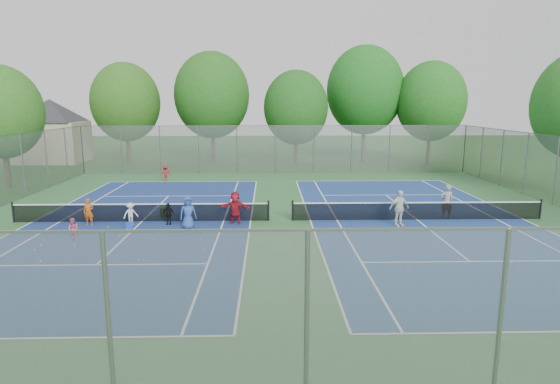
# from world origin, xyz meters

# --- Properties ---
(ground) EXTENTS (120.00, 120.00, 0.00)m
(ground) POSITION_xyz_m (0.00, 0.00, 0.00)
(ground) COLOR #23531A
(ground) RESTS_ON ground
(court_pad) EXTENTS (32.00, 32.00, 0.01)m
(court_pad) POSITION_xyz_m (0.00, 0.00, 0.01)
(court_pad) COLOR #2F6435
(court_pad) RESTS_ON ground
(court_left) EXTENTS (10.97, 23.77, 0.01)m
(court_left) POSITION_xyz_m (-7.00, 0.00, 0.02)
(court_left) COLOR navy
(court_left) RESTS_ON court_pad
(court_right) EXTENTS (10.97, 23.77, 0.01)m
(court_right) POSITION_xyz_m (7.00, 0.00, 0.02)
(court_right) COLOR navy
(court_right) RESTS_ON court_pad
(net_left) EXTENTS (12.87, 0.10, 0.91)m
(net_left) POSITION_xyz_m (-7.00, 0.00, 0.46)
(net_left) COLOR black
(net_left) RESTS_ON ground
(net_right) EXTENTS (12.87, 0.10, 0.91)m
(net_right) POSITION_xyz_m (7.00, 0.00, 0.46)
(net_right) COLOR black
(net_right) RESTS_ON ground
(fence_north) EXTENTS (32.00, 0.10, 4.00)m
(fence_north) POSITION_xyz_m (0.00, 16.00, 2.00)
(fence_north) COLOR gray
(fence_north) RESTS_ON ground
(fence_south) EXTENTS (32.00, 0.10, 4.00)m
(fence_south) POSITION_xyz_m (0.00, -16.00, 2.00)
(fence_south) COLOR gray
(fence_south) RESTS_ON ground
(house) EXTENTS (11.03, 11.03, 7.30)m
(house) POSITION_xyz_m (-22.00, 24.00, 4.21)
(house) COLOR #B7A88C
(house) RESTS_ON ground
(tree_nw) EXTENTS (6.40, 6.40, 9.58)m
(tree_nw) POSITION_xyz_m (-14.00, 22.00, 5.89)
(tree_nw) COLOR #443326
(tree_nw) RESTS_ON ground
(tree_nl) EXTENTS (7.20, 7.20, 10.69)m
(tree_nl) POSITION_xyz_m (-6.00, 23.00, 6.54)
(tree_nl) COLOR #443326
(tree_nl) RESTS_ON ground
(tree_nc) EXTENTS (6.00, 6.00, 8.85)m
(tree_nc) POSITION_xyz_m (2.00, 21.00, 5.39)
(tree_nc) COLOR #443326
(tree_nc) RESTS_ON ground
(tree_nr) EXTENTS (7.60, 7.60, 11.42)m
(tree_nr) POSITION_xyz_m (9.00, 24.00, 7.04)
(tree_nr) COLOR #443326
(tree_nr) RESTS_ON ground
(tree_ne) EXTENTS (6.60, 6.60, 9.77)m
(tree_ne) POSITION_xyz_m (15.00, 22.00, 5.97)
(tree_ne) COLOR #443326
(tree_ne) RESTS_ON ground
(tree_side_w) EXTENTS (5.60, 5.60, 8.47)m
(tree_side_w) POSITION_xyz_m (-19.00, 10.00, 5.24)
(tree_side_w) COLOR #443326
(tree_side_w) RESTS_ON ground
(ball_crate) EXTENTS (0.42, 0.42, 0.29)m
(ball_crate) POSITION_xyz_m (-7.27, -1.29, 0.14)
(ball_crate) COLOR #183BBB
(ball_crate) RESTS_ON ground
(ball_hopper) EXTENTS (0.29, 0.29, 0.55)m
(ball_hopper) POSITION_xyz_m (-6.12, 0.88, 0.28)
(ball_hopper) COLOR #258828
(ball_hopper) RESTS_ON ground
(student_a) EXTENTS (0.48, 0.32, 1.33)m
(student_a) POSITION_xyz_m (-9.41, -0.60, 0.66)
(student_a) COLOR #C65512
(student_a) RESTS_ON ground
(student_b) EXTENTS (0.59, 0.52, 1.00)m
(student_b) POSITION_xyz_m (-9.11, -3.22, 0.50)
(student_b) COLOR #E65982
(student_b) RESTS_ON ground
(student_c) EXTENTS (0.83, 0.73, 1.11)m
(student_c) POSITION_xyz_m (-7.37, -0.60, 0.56)
(student_c) COLOR silver
(student_c) RESTS_ON ground
(student_d) EXTENTS (0.69, 0.43, 1.09)m
(student_d) POSITION_xyz_m (-5.53, -0.60, 0.55)
(student_d) COLOR black
(student_d) RESTS_ON ground
(student_e) EXTENTS (0.91, 0.76, 1.59)m
(student_e) POSITION_xyz_m (-4.41, -1.50, 0.79)
(student_e) COLOR #2A519C
(student_e) RESTS_ON ground
(student_f) EXTENTS (1.58, 0.75, 1.64)m
(student_f) POSITION_xyz_m (-2.25, -0.60, 0.82)
(student_f) COLOR #A51724
(student_f) RESTS_ON ground
(child_far_baseline) EXTENTS (0.92, 0.73, 1.24)m
(child_far_baseline) POSITION_xyz_m (-8.37, 12.05, 0.62)
(child_far_baseline) COLOR maroon
(child_far_baseline) RESTS_ON ground
(instructor) EXTENTS (0.68, 0.46, 1.79)m
(instructor) POSITION_xyz_m (8.58, 0.23, 0.90)
(instructor) COLOR gray
(instructor) RESTS_ON ground
(teen_court_b) EXTENTS (1.12, 0.72, 1.78)m
(teen_court_b) POSITION_xyz_m (5.72, -1.16, 0.89)
(teen_court_b) COLOR silver
(teen_court_b) RESTS_ON ground
(tennis_ball_0) EXTENTS (0.07, 0.07, 0.07)m
(tennis_ball_0) POSITION_xyz_m (-8.33, -1.15, 0.03)
(tennis_ball_0) COLOR gold
(tennis_ball_0) RESTS_ON ground
(tennis_ball_1) EXTENTS (0.07, 0.07, 0.07)m
(tennis_ball_1) POSITION_xyz_m (-3.23, -4.70, 0.03)
(tennis_ball_1) COLOR #D8EA36
(tennis_ball_1) RESTS_ON ground
(tennis_ball_2) EXTENTS (0.07, 0.07, 0.07)m
(tennis_ball_2) POSITION_xyz_m (-4.63, -1.94, 0.03)
(tennis_ball_2) COLOR #B3D832
(tennis_ball_2) RESTS_ON ground
(tennis_ball_3) EXTENTS (0.07, 0.07, 0.07)m
(tennis_ball_3) POSITION_xyz_m (-9.23, -6.01, 0.03)
(tennis_ball_3) COLOR yellow
(tennis_ball_3) RESTS_ON ground
(tennis_ball_4) EXTENTS (0.07, 0.07, 0.07)m
(tennis_ball_4) POSITION_xyz_m (-10.07, -4.72, 0.03)
(tennis_ball_4) COLOR gold
(tennis_ball_4) RESTS_ON ground
(tennis_ball_5) EXTENTS (0.07, 0.07, 0.07)m
(tennis_ball_5) POSITION_xyz_m (-7.25, -1.67, 0.03)
(tennis_ball_5) COLOR #E5F238
(tennis_ball_5) RESTS_ON ground
(tennis_ball_6) EXTENTS (0.07, 0.07, 0.07)m
(tennis_ball_6) POSITION_xyz_m (-5.57, -5.96, 0.03)
(tennis_ball_6) COLOR yellow
(tennis_ball_6) RESTS_ON ground
(tennis_ball_7) EXTENTS (0.07, 0.07, 0.07)m
(tennis_ball_7) POSITION_xyz_m (-10.15, -3.99, 0.03)
(tennis_ball_7) COLOR #DFF238
(tennis_ball_7) RESTS_ON ground
(tennis_ball_8) EXTENTS (0.07, 0.07, 0.07)m
(tennis_ball_8) POSITION_xyz_m (-11.04, -1.86, 0.03)
(tennis_ball_8) COLOR #CEEE37
(tennis_ball_8) RESTS_ON ground
(tennis_ball_9) EXTENTS (0.07, 0.07, 0.07)m
(tennis_ball_9) POSITION_xyz_m (-3.60, -3.30, 0.03)
(tennis_ball_9) COLOR #BDE134
(tennis_ball_9) RESTS_ON ground
(tennis_ball_10) EXTENTS (0.07, 0.07, 0.07)m
(tennis_ball_10) POSITION_xyz_m (-7.33, -2.60, 0.03)
(tennis_ball_10) COLOR #DEEC37
(tennis_ball_10) RESTS_ON ground
(tennis_ball_11) EXTENTS (0.07, 0.07, 0.07)m
(tennis_ball_11) POSITION_xyz_m (-8.73, -4.08, 0.03)
(tennis_ball_11) COLOR #C7DC33
(tennis_ball_11) RESTS_ON ground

